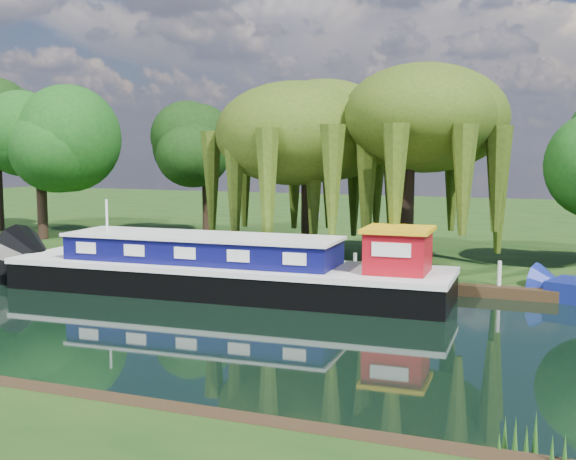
% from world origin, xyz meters
% --- Properties ---
extents(ground, '(120.00, 120.00, 0.00)m').
position_xyz_m(ground, '(0.00, 0.00, 0.00)').
color(ground, black).
extents(far_bank, '(120.00, 52.00, 0.45)m').
position_xyz_m(far_bank, '(0.00, 34.00, 0.23)').
color(far_bank, black).
rests_on(far_bank, ground).
extents(dutch_barge, '(18.62, 4.90, 3.90)m').
position_xyz_m(dutch_barge, '(-1.40, 4.98, 0.97)').
color(dutch_barge, black).
rests_on(dutch_barge, ground).
extents(red_dinghy, '(3.19, 2.50, 0.60)m').
position_xyz_m(red_dinghy, '(-6.76, 6.86, 0.00)').
color(red_dinghy, maroon).
rests_on(red_dinghy, ground).
extents(willow_left, '(6.92, 6.92, 8.29)m').
position_xyz_m(willow_left, '(-0.48, 12.10, 6.47)').
color(willow_left, black).
rests_on(willow_left, far_bank).
extents(willow_right, '(6.94, 6.94, 8.46)m').
position_xyz_m(willow_right, '(4.58, 11.21, 6.62)').
color(willow_right, black).
rests_on(willow_right, far_bank).
extents(tree_far_left, '(5.51, 5.51, 8.88)m').
position_xyz_m(tree_far_left, '(-18.12, 13.74, 6.53)').
color(tree_far_left, black).
rests_on(tree_far_left, far_bank).
extents(tree_far_mid, '(4.66, 4.66, 7.62)m').
position_xyz_m(tree_far_mid, '(-9.61, 18.76, 5.71)').
color(tree_far_mid, black).
rests_on(tree_far_mid, far_bank).
extents(lamppost, '(0.36, 0.36, 2.56)m').
position_xyz_m(lamppost, '(0.50, 10.50, 2.42)').
color(lamppost, silver).
rests_on(lamppost, far_bank).
extents(mooring_posts, '(19.16, 0.16, 1.00)m').
position_xyz_m(mooring_posts, '(-0.50, 8.40, 0.95)').
color(mooring_posts, silver).
rests_on(mooring_posts, far_bank).
extents(reeds_near, '(33.70, 1.50, 1.10)m').
position_xyz_m(reeds_near, '(6.87, -7.57, 0.55)').
color(reeds_near, '#1A4512').
rests_on(reeds_near, ground).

